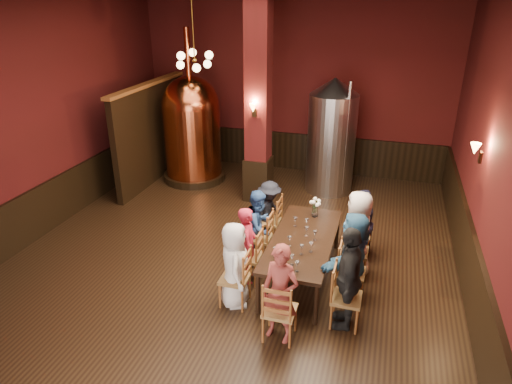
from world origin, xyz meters
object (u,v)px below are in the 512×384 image
(person_0, at_px, (234,265))
(copper_kettle, at_px, (192,128))
(person_1, at_px, (248,245))
(person_2, at_px, (259,226))
(steel_vessel, at_px, (332,136))
(rose_vase, at_px, (315,205))
(dining_table, at_px, (303,242))

(person_0, height_order, copper_kettle, copper_kettle)
(person_1, xyz_separation_m, copper_kettle, (-2.71, 3.93, 0.70))
(person_1, bearing_deg, person_2, -14.26)
(person_1, bearing_deg, steel_vessel, -24.08)
(person_0, xyz_separation_m, rose_vase, (0.89, 1.85, 0.29))
(steel_vessel, bearing_deg, person_2, -101.62)
(dining_table, distance_m, copper_kettle, 5.11)
(person_2, bearing_deg, steel_vessel, 2.91)
(dining_table, bearing_deg, person_1, -158.78)
(dining_table, relative_size, rose_vase, 6.63)
(steel_vessel, height_order, rose_vase, steel_vessel)
(person_0, relative_size, person_2, 1.02)
(person_1, distance_m, person_2, 0.66)
(person_2, height_order, copper_kettle, copper_kettle)
(person_1, distance_m, copper_kettle, 4.83)
(person_0, xyz_separation_m, copper_kettle, (-2.71, 4.60, 0.67))
(person_1, bearing_deg, person_0, 165.74)
(rose_vase, bearing_deg, person_2, -149.68)
(person_2, xyz_separation_m, steel_vessel, (0.73, 3.56, 0.68))
(person_2, xyz_separation_m, rose_vase, (0.89, 0.52, 0.31))
(person_1, relative_size, steel_vessel, 0.49)
(person_0, bearing_deg, rose_vase, -46.88)
(person_2, xyz_separation_m, copper_kettle, (-2.71, 3.27, 0.69))
(steel_vessel, bearing_deg, person_0, -98.52)
(copper_kettle, bearing_deg, steel_vessel, 4.76)
(person_1, distance_m, steel_vessel, 4.34)
(dining_table, xyz_separation_m, person_2, (-0.85, 0.33, -0.01))
(person_2, relative_size, rose_vase, 3.75)
(person_2, height_order, rose_vase, person_2)
(steel_vessel, bearing_deg, person_1, -99.85)
(person_0, height_order, person_1, person_0)
(dining_table, xyz_separation_m, steel_vessel, (-0.12, 3.89, 0.68))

